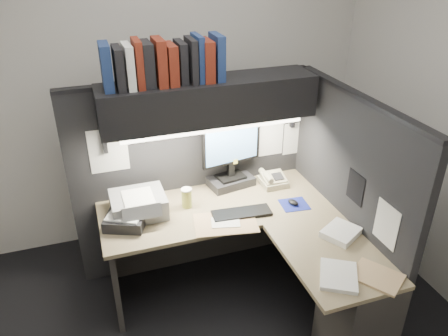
{
  "coord_description": "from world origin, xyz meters",
  "views": [
    {
      "loc": [
        -0.72,
        -2.09,
        2.53
      ],
      "look_at": [
        0.16,
        0.51,
        1.07
      ],
      "focal_mm": 35.0,
      "sensor_mm": 36.0,
      "label": 1
    }
  ],
  "objects_px": {
    "printer": "(138,204)",
    "notebook_stack": "(126,221)",
    "overhead_shelf": "(209,100)",
    "monitor": "(231,162)",
    "telephone": "(273,180)",
    "keyboard": "(242,213)",
    "coffee_cup": "(187,198)",
    "desk": "(284,274)"
  },
  "relations": [
    {
      "from": "printer",
      "to": "notebook_stack",
      "type": "height_order",
      "value": "printer"
    },
    {
      "from": "overhead_shelf",
      "to": "monitor",
      "type": "relative_size",
      "value": 2.91
    },
    {
      "from": "telephone",
      "to": "monitor",
      "type": "bearing_deg",
      "value": 162.6
    },
    {
      "from": "telephone",
      "to": "keyboard",
      "type": "bearing_deg",
      "value": -141.33
    },
    {
      "from": "telephone",
      "to": "notebook_stack",
      "type": "bearing_deg",
      "value": -171.62
    },
    {
      "from": "overhead_shelf",
      "to": "monitor",
      "type": "height_order",
      "value": "overhead_shelf"
    },
    {
      "from": "coffee_cup",
      "to": "telephone",
      "type": "bearing_deg",
      "value": 7.21
    },
    {
      "from": "keyboard",
      "to": "telephone",
      "type": "xyz_separation_m",
      "value": [
        0.4,
        0.33,
        0.03
      ]
    },
    {
      "from": "desk",
      "to": "telephone",
      "type": "relative_size",
      "value": 8.14
    },
    {
      "from": "keyboard",
      "to": "notebook_stack",
      "type": "relative_size",
      "value": 1.59
    },
    {
      "from": "keyboard",
      "to": "telephone",
      "type": "distance_m",
      "value": 0.51
    },
    {
      "from": "coffee_cup",
      "to": "notebook_stack",
      "type": "distance_m",
      "value": 0.48
    },
    {
      "from": "monitor",
      "to": "telephone",
      "type": "distance_m",
      "value": 0.38
    },
    {
      "from": "overhead_shelf",
      "to": "telephone",
      "type": "xyz_separation_m",
      "value": [
        0.53,
        -0.03,
        -0.73
      ]
    },
    {
      "from": "keyboard",
      "to": "printer",
      "type": "relative_size",
      "value": 1.12
    },
    {
      "from": "coffee_cup",
      "to": "notebook_stack",
      "type": "height_order",
      "value": "coffee_cup"
    },
    {
      "from": "overhead_shelf",
      "to": "notebook_stack",
      "type": "distance_m",
      "value": 1.03
    },
    {
      "from": "coffee_cup",
      "to": "notebook_stack",
      "type": "xyz_separation_m",
      "value": [
        -0.47,
        -0.1,
        -0.03
      ]
    },
    {
      "from": "keyboard",
      "to": "monitor",
      "type": "bearing_deg",
      "value": 86.12
    },
    {
      "from": "telephone",
      "to": "printer",
      "type": "relative_size",
      "value": 0.54
    },
    {
      "from": "notebook_stack",
      "to": "coffee_cup",
      "type": "bearing_deg",
      "value": 11.92
    },
    {
      "from": "desk",
      "to": "telephone",
      "type": "distance_m",
      "value": 0.82
    },
    {
      "from": "keyboard",
      "to": "notebook_stack",
      "type": "distance_m",
      "value": 0.83
    },
    {
      "from": "telephone",
      "to": "printer",
      "type": "distance_m",
      "value": 1.11
    },
    {
      "from": "overhead_shelf",
      "to": "monitor",
      "type": "distance_m",
      "value": 0.6
    },
    {
      "from": "desk",
      "to": "keyboard",
      "type": "height_order",
      "value": "keyboard"
    },
    {
      "from": "desk",
      "to": "coffee_cup",
      "type": "height_order",
      "value": "coffee_cup"
    },
    {
      "from": "coffee_cup",
      "to": "notebook_stack",
      "type": "bearing_deg",
      "value": -168.08
    },
    {
      "from": "notebook_stack",
      "to": "printer",
      "type": "bearing_deg",
      "value": 47.22
    },
    {
      "from": "desk",
      "to": "notebook_stack",
      "type": "xyz_separation_m",
      "value": [
        -0.99,
        0.53,
        0.33
      ]
    },
    {
      "from": "desk",
      "to": "printer",
      "type": "distance_m",
      "value": 1.15
    },
    {
      "from": "monitor",
      "to": "notebook_stack",
      "type": "xyz_separation_m",
      "value": [
        -0.89,
        -0.29,
        -0.17
      ]
    },
    {
      "from": "monitor",
      "to": "keyboard",
      "type": "distance_m",
      "value": 0.47
    },
    {
      "from": "desk",
      "to": "monitor",
      "type": "relative_size",
      "value": 3.19
    },
    {
      "from": "keyboard",
      "to": "notebook_stack",
      "type": "height_order",
      "value": "notebook_stack"
    },
    {
      "from": "telephone",
      "to": "printer",
      "type": "xyz_separation_m",
      "value": [
        -1.1,
        -0.07,
        0.04
      ]
    },
    {
      "from": "coffee_cup",
      "to": "printer",
      "type": "height_order",
      "value": "printer"
    },
    {
      "from": "overhead_shelf",
      "to": "coffee_cup",
      "type": "distance_m",
      "value": 0.74
    },
    {
      "from": "coffee_cup",
      "to": "monitor",
      "type": "bearing_deg",
      "value": 24.81
    },
    {
      "from": "coffee_cup",
      "to": "printer",
      "type": "distance_m",
      "value": 0.36
    },
    {
      "from": "desk",
      "to": "monitor",
      "type": "bearing_deg",
      "value": 97.24
    },
    {
      "from": "coffee_cup",
      "to": "printer",
      "type": "relative_size",
      "value": 0.37
    }
  ]
}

